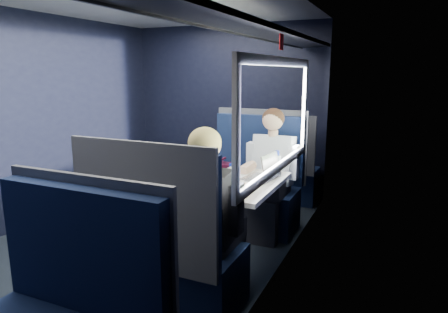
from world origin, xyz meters
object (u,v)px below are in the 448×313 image
at_px(bottle_small, 277,165).
at_px(cup, 276,171).
at_px(table, 238,190).
at_px(woman, 209,209).
at_px(seat_row_front, 277,171).
at_px(seat_bay_near, 252,188).
at_px(laptop, 265,172).
at_px(man, 270,167).
at_px(seat_bay_far, 166,254).

relative_size(bottle_small, cup, 2.48).
xyz_separation_m(table, woman, (0.07, -0.71, 0.06)).
bearing_deg(seat_row_front, seat_bay_near, -90.79).
height_order(table, woman, woman).
height_order(seat_bay_near, cup, seat_bay_near).
bearing_deg(seat_bay_near, cup, -52.00).
bearing_deg(laptop, woman, -97.65).
distance_m(man, woman, 1.41).
distance_m(seat_bay_far, man, 1.62).
height_order(seat_row_front, laptop, seat_row_front).
height_order(seat_bay_near, bottle_small, seat_bay_near).
height_order(man, laptop, man).
bearing_deg(woman, seat_row_front, 95.70).
relative_size(woman, laptop, 3.84).
bearing_deg(table, woman, -84.55).
relative_size(seat_bay_far, laptop, 3.66).
relative_size(seat_row_front, woman, 0.88).
height_order(table, seat_bay_far, seat_bay_far).
relative_size(seat_bay_near, laptop, 3.66).
bearing_deg(seat_bay_near, laptop, -61.95).
bearing_deg(woman, cup, 80.66).
distance_m(man, bottle_small, 0.43).
distance_m(man, cup, 0.42).
height_order(seat_bay_far, laptop, seat_bay_far).
distance_m(seat_bay_near, laptop, 0.89).
xyz_separation_m(man, bottle_small, (0.18, -0.37, 0.13)).
bearing_deg(seat_bay_near, seat_row_front, 89.21).
bearing_deg(laptop, seat_bay_near, 118.05).
height_order(seat_bay_far, seat_row_front, seat_bay_far).
bearing_deg(woman, table, 95.45).
distance_m(seat_bay_far, laptop, 1.17).
distance_m(seat_row_front, man, 1.17).
bearing_deg(man, table, -95.52).
bearing_deg(cup, seat_row_front, 105.86).
bearing_deg(woman, laptop, 82.35).
bearing_deg(table, bottle_small, 52.72).
bearing_deg(seat_row_front, cup, -74.14).
distance_m(seat_bay_near, man, 0.43).
bearing_deg(cup, seat_bay_far, -109.32).
height_order(seat_bay_far, woman, woman).
xyz_separation_m(table, seat_bay_near, (-0.20, 0.87, -0.24)).
relative_size(seat_bay_near, man, 0.95).
bearing_deg(woman, seat_bay_near, 99.43).
relative_size(man, bottle_small, 5.61).
distance_m(seat_row_front, woman, 2.54).
distance_m(table, cup, 0.42).
bearing_deg(bottle_small, seat_bay_near, 128.78).
bearing_deg(cup, laptop, -108.22).
bearing_deg(man, cup, -65.90).
bearing_deg(cup, woman, -99.34).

